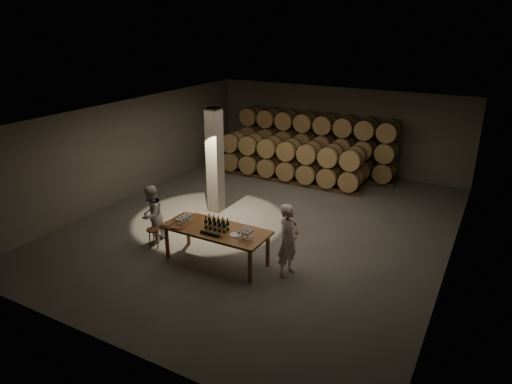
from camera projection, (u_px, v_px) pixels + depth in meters
The scene contains 15 objects.
room at pixel (215, 161), 13.69m from camera, with size 12.00×12.00×12.00m.
tasting_table at pixel (216, 232), 10.96m from camera, with size 2.60×1.10×0.90m.
barrel_stack_back at pixel (315, 142), 17.37m from camera, with size 6.26×0.95×2.31m.
barrel_stack_front at pixel (290, 159), 16.54m from camera, with size 5.48×0.95×1.57m.
bottle_cluster at pixel (217, 225), 10.86m from camera, with size 0.60×0.23×0.32m.
lying_bottles at pixel (210, 234), 10.58m from camera, with size 0.60×0.08×0.08m.
glass_cluster_left at pixel (184, 217), 11.21m from camera, with size 0.20×0.53×0.19m.
glass_cluster_right at pixel (245, 232), 10.46m from camera, with size 0.31×0.31×0.18m.
plate at pixel (235, 235), 10.60m from camera, with size 0.29×0.29×0.02m, color white.
notebook_near at pixel (177, 227), 10.97m from camera, with size 0.26×0.21×0.03m, color brown.
notebook_corner at pixel (167, 224), 11.15m from camera, with size 0.22×0.27×0.02m, color brown.
pen at pixel (180, 229), 10.88m from camera, with size 0.01×0.01×0.15m, color black.
stool at pixel (153, 233), 11.77m from camera, with size 0.32×0.32×0.54m.
person_man at pixel (288, 240), 10.40m from camera, with size 0.64×0.42×1.76m, color silver.
person_woman at pixel (151, 215), 11.97m from camera, with size 0.77×0.60×1.58m, color silver.
Camera 1 is at (5.62, -10.69, 5.62)m, focal length 32.00 mm.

